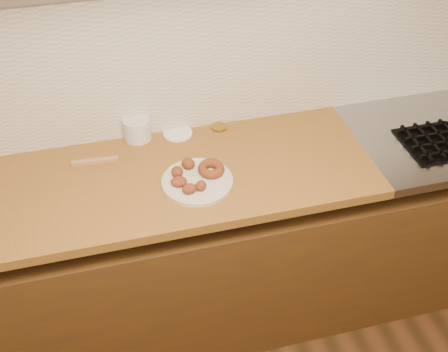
% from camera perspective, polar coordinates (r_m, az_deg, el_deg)
% --- Properties ---
extents(wall_back, '(4.00, 0.02, 2.70)m').
position_cam_1_polar(wall_back, '(2.26, 0.06, 15.24)').
color(wall_back, '#BBAD92').
rests_on(wall_back, ground).
extents(base_cabinet, '(3.60, 0.60, 0.77)m').
position_cam_1_polar(base_cabinet, '(2.59, 1.80, -7.51)').
color(base_cabinet, '#503210').
rests_on(base_cabinet, floor).
extents(butcher_block, '(2.30, 0.62, 0.04)m').
position_cam_1_polar(butcher_block, '(2.19, -14.48, -1.70)').
color(butcher_block, olive).
rests_on(butcher_block, base_cabinet).
extents(backsplash, '(3.60, 0.02, 0.60)m').
position_cam_1_polar(backsplash, '(2.31, 0.14, 11.74)').
color(backsplash, silver).
rests_on(backsplash, wall_back).
extents(donut_plate, '(0.27, 0.27, 0.02)m').
position_cam_1_polar(donut_plate, '(2.13, -2.73, -0.56)').
color(donut_plate, beige).
rests_on(donut_plate, butcher_block).
extents(ring_donut, '(0.14, 0.14, 0.05)m').
position_cam_1_polar(ring_donut, '(2.15, -1.33, 0.74)').
color(ring_donut, brown).
rests_on(ring_donut, donut_plate).
extents(fried_dough_chunks, '(0.14, 0.20, 0.04)m').
position_cam_1_polar(fried_dough_chunks, '(2.12, -3.89, -0.10)').
color(fried_dough_chunks, brown).
rests_on(fried_dough_chunks, donut_plate).
extents(plastic_tub, '(0.13, 0.13, 0.10)m').
position_cam_1_polar(plastic_tub, '(2.37, -8.82, 4.78)').
color(plastic_tub, silver).
rests_on(plastic_tub, butcher_block).
extents(tub_lid, '(0.15, 0.15, 0.01)m').
position_cam_1_polar(tub_lid, '(2.40, -4.72, 4.35)').
color(tub_lid, white).
rests_on(tub_lid, butcher_block).
extents(brass_jar_lid, '(0.08, 0.08, 0.01)m').
position_cam_1_polar(brass_jar_lid, '(2.42, -0.52, 5.00)').
color(brass_jar_lid, '#A47D2B').
rests_on(brass_jar_lid, butcher_block).
extents(wooden_utensil, '(0.19, 0.03, 0.01)m').
position_cam_1_polar(wooden_utensil, '(2.29, -13.00, 1.48)').
color(wooden_utensil, '#A87C52').
rests_on(wooden_utensil, butcher_block).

